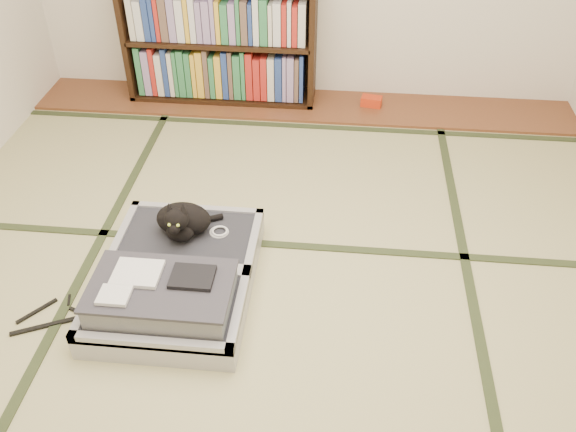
# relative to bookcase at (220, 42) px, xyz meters

# --- Properties ---
(floor) EXTENTS (4.50, 4.50, 0.00)m
(floor) POSITION_rel_bookcase_xyz_m (0.62, -2.07, -0.45)
(floor) COLOR tan
(floor) RESTS_ON ground
(wood_strip) EXTENTS (4.00, 0.50, 0.02)m
(wood_strip) POSITION_rel_bookcase_xyz_m (0.62, -0.07, -0.44)
(wood_strip) COLOR brown
(wood_strip) RESTS_ON ground
(red_item) EXTENTS (0.16, 0.12, 0.07)m
(red_item) POSITION_rel_bookcase_xyz_m (1.13, -0.04, -0.40)
(red_item) COLOR red
(red_item) RESTS_ON wood_strip
(room_shell) EXTENTS (4.50, 4.50, 4.50)m
(room_shell) POSITION_rel_bookcase_xyz_m (0.62, -2.07, 1.01)
(room_shell) COLOR white
(room_shell) RESTS_ON ground
(tatami_borders) EXTENTS (4.00, 4.50, 0.01)m
(tatami_borders) POSITION_rel_bookcase_xyz_m (0.62, -1.58, -0.45)
(tatami_borders) COLOR #2D381E
(tatami_borders) RESTS_ON ground
(bookcase) EXTENTS (1.39, 0.32, 0.92)m
(bookcase) POSITION_rel_bookcase_xyz_m (0.00, 0.00, 0.00)
(bookcase) COLOR black
(bookcase) RESTS_ON wood_strip
(suitcase) EXTENTS (0.74, 0.99, 0.29)m
(suitcase) POSITION_rel_bookcase_xyz_m (0.15, -2.09, -0.35)
(suitcase) COLOR #A4A4A8
(suitcase) RESTS_ON floor
(cat) EXTENTS (0.33, 0.33, 0.27)m
(cat) POSITION_rel_bookcase_xyz_m (0.13, -1.80, -0.21)
(cat) COLOR black
(cat) RESTS_ON suitcase
(cable_coil) EXTENTS (0.10, 0.10, 0.02)m
(cable_coil) POSITION_rel_bookcase_xyz_m (0.31, -1.77, -0.30)
(cable_coil) COLOR white
(cable_coil) RESTS_ON suitcase
(hanger) EXTENTS (0.43, 0.29, 0.01)m
(hanger) POSITION_rel_bookcase_xyz_m (-0.38, -2.31, -0.44)
(hanger) COLOR black
(hanger) RESTS_ON floor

